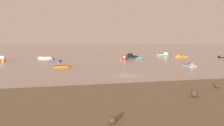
{
  "coord_description": "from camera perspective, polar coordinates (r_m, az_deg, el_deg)",
  "views": [
    {
      "loc": [
        -13.52,
        -40.71,
        6.18
      ],
      "look_at": [
        2.5,
        20.7,
        0.36
      ],
      "focal_mm": 38.27,
      "sensor_mm": 36.0,
      "label": 1
    }
  ],
  "objects": [
    {
      "name": "mudflat_shore",
      "position": [
        19.2,
        4.4,
        -13.19
      ],
      "size": [
        240.21,
        29.73,
        0.23
      ],
      "primitive_type": "cube",
      "color": "brown",
      "rests_on": "ground"
    },
    {
      "name": "motorboat_moored_7",
      "position": [
        81.01,
        3.0,
        1.02
      ],
      "size": [
        3.92,
        5.26,
        1.73
      ],
      "rotation": [
        0.0,
        0.0,
        1.08
      ],
      "color": "red",
      "rests_on": "ground"
    },
    {
      "name": "ground_plane",
      "position": [
        43.34,
        3.72,
        -2.97
      ],
      "size": [
        800.0,
        800.0,
        0.0
      ],
      "primitive_type": "plane",
      "color": "gray"
    },
    {
      "name": "motorboat_moored_1",
      "position": [
        88.17,
        -16.05,
        1.17
      ],
      "size": [
        5.4,
        2.97,
        1.76
      ],
      "rotation": [
        0.0,
        0.0,
        2.9
      ],
      "color": "white",
      "rests_on": "ground"
    },
    {
      "name": "motorboat_moored_3",
      "position": [
        91.97,
        4.44,
        1.58
      ],
      "size": [
        3.54,
        6.3,
        2.27
      ],
      "rotation": [
        0.0,
        0.0,
        1.83
      ],
      "color": "black",
      "rests_on": "ground"
    },
    {
      "name": "tidal_rock_left",
      "position": [
        33.33,
        23.77,
        -4.92
      ],
      "size": [
        0.65,
        0.65,
        0.65
      ],
      "primitive_type": "sphere",
      "color": "#402F1E",
      "rests_on": "mudflat_shore"
    },
    {
      "name": "motorboat_moored_2",
      "position": [
        82.05,
        -24.95,
        0.68
      ],
      "size": [
        2.64,
        6.5,
        2.41
      ],
      "rotation": [
        0.0,
        0.0,
        1.64
      ],
      "color": "orange",
      "rests_on": "ground"
    },
    {
      "name": "tidal_rock_right",
      "position": [
        17.69,
        0.14,
        -13.47
      ],
      "size": [
        0.55,
        0.55,
        0.55
      ],
      "primitive_type": "sphere",
      "color": "#402F1E",
      "rests_on": "mudflat_shore"
    },
    {
      "name": "motorboat_moored_10",
      "position": [
        102.88,
        12.58,
        1.85
      ],
      "size": [
        6.1,
        4.67,
        2.23
      ],
      "rotation": [
        0.0,
        0.0,
        5.76
      ],
      "color": "#23602D",
      "rests_on": "ground"
    },
    {
      "name": "motorboat_moored_8",
      "position": [
        94.99,
        15.99,
        1.46
      ],
      "size": [
        5.92,
        3.47,
        1.92
      ],
      "rotation": [
        0.0,
        0.0,
        3.43
      ],
      "color": "orange",
      "rests_on": "ground"
    },
    {
      "name": "tidal_rock_near",
      "position": [
        27.14,
        19.07,
        -6.84
      ],
      "size": [
        0.8,
        0.8,
        0.8
      ],
      "primitive_type": "sphere",
      "color": "#402F1E",
      "rests_on": "mudflat_shore"
    },
    {
      "name": "motorboat_moored_5",
      "position": [
        60.69,
        18.23,
        -0.65
      ],
      "size": [
        2.0,
        5.08,
        1.7
      ],
      "rotation": [
        0.0,
        0.0,
        4.66
      ],
      "color": "gray",
      "rests_on": "ground"
    },
    {
      "name": "rowboat_moored_2",
      "position": [
        85.2,
        6.64,
        1.13
      ],
      "size": [
        3.37,
        2.26,
        0.51
      ],
      "rotation": [
        0.0,
        0.0,
        5.88
      ],
      "color": "#197084",
      "rests_on": "ground"
    },
    {
      "name": "motorboat_moored_9",
      "position": [
        74.6,
        -13.89,
        0.51
      ],
      "size": [
        4.31,
        3.04,
        1.56
      ],
      "rotation": [
        0.0,
        0.0,
        2.7
      ],
      "color": "navy",
      "rests_on": "ground"
    },
    {
      "name": "rowboat_moored_1",
      "position": [
        57.29,
        -11.72,
        -0.88
      ],
      "size": [
        4.46,
        2.0,
        0.68
      ],
      "rotation": [
        0.0,
        0.0,
        3.27
      ],
      "color": "orange",
      "rests_on": "ground"
    }
  ]
}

